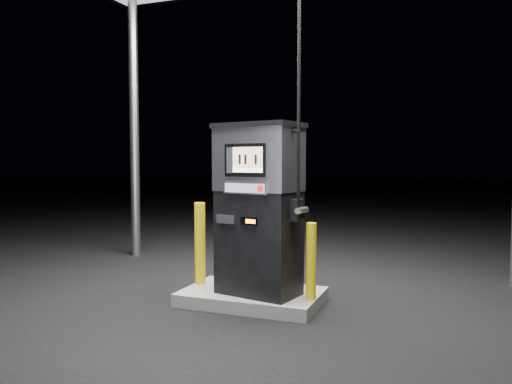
% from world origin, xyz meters
% --- Properties ---
extents(ground, '(80.00, 80.00, 0.00)m').
position_xyz_m(ground, '(0.00, 0.00, 0.00)').
color(ground, black).
rests_on(ground, ground).
extents(pump_island, '(1.60, 1.00, 0.15)m').
position_xyz_m(pump_island, '(0.00, 0.00, 0.07)').
color(pump_island, slate).
rests_on(pump_island, ground).
extents(fuel_dispenser, '(1.12, 0.76, 4.04)m').
position_xyz_m(fuel_dispenser, '(0.12, -0.10, 1.15)').
color(fuel_dispenser, black).
rests_on(fuel_dispenser, pump_island).
extents(bollard_left, '(0.14, 0.14, 1.01)m').
position_xyz_m(bollard_left, '(-0.74, 0.11, 0.65)').
color(bollard_left, yellow).
rests_on(bollard_left, pump_island).
extents(bollard_right, '(0.13, 0.13, 0.85)m').
position_xyz_m(bollard_right, '(0.74, -0.11, 0.57)').
color(bollard_right, yellow).
rests_on(bollard_right, pump_island).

